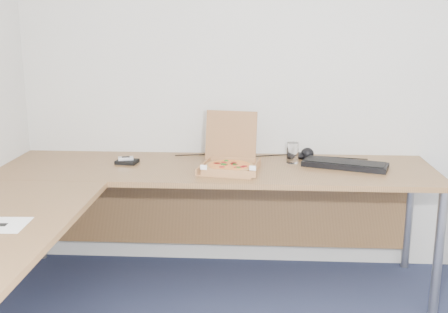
# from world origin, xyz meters

# --- Properties ---
(room_shell) EXTENTS (3.50, 3.50, 2.50)m
(room_shell) POSITION_xyz_m (0.00, 0.00, 1.25)
(room_shell) COLOR beige
(room_shell) RESTS_ON ground
(desk) EXTENTS (2.50, 2.20, 0.73)m
(desk) POSITION_xyz_m (-0.82, 0.97, 0.70)
(desk) COLOR brown
(desk) RESTS_ON ground
(pizza_box) EXTENTS (0.30, 0.35, 0.31)m
(pizza_box) POSITION_xyz_m (-0.42, 1.33, 0.77)
(pizza_box) COLOR #A77043
(pizza_box) RESTS_ON desk
(drinking_glass) EXTENTS (0.07, 0.07, 0.12)m
(drinking_glass) POSITION_xyz_m (-0.06, 1.52, 0.79)
(drinking_glass) COLOR silver
(drinking_glass) RESTS_ON desk
(keyboard) EXTENTS (0.51, 0.31, 0.03)m
(keyboard) POSITION_xyz_m (0.24, 1.43, 0.74)
(keyboard) COLOR black
(keyboard) RESTS_ON desk
(mouse) EXTENTS (0.13, 0.11, 0.04)m
(mouse) POSITION_xyz_m (-0.01, 1.62, 0.75)
(mouse) COLOR black
(mouse) RESTS_ON desk
(wallet) EXTENTS (0.13, 0.12, 0.02)m
(wallet) POSITION_xyz_m (-1.04, 1.45, 0.74)
(wallet) COLOR black
(wallet) RESTS_ON desk
(phone) EXTENTS (0.10, 0.07, 0.02)m
(phone) POSITION_xyz_m (-1.04, 1.45, 0.76)
(phone) COLOR #B2B5BA
(phone) RESTS_ON wallet
(dome_speaker) EXTENTS (0.09, 0.09, 0.08)m
(dome_speaker) POSITION_xyz_m (0.04, 1.62, 0.77)
(dome_speaker) COLOR black
(dome_speaker) RESTS_ON desk
(cable_bundle) EXTENTS (0.57, 0.12, 0.01)m
(cable_bundle) POSITION_xyz_m (-0.21, 1.68, 0.73)
(cable_bundle) COLOR black
(cable_bundle) RESTS_ON desk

